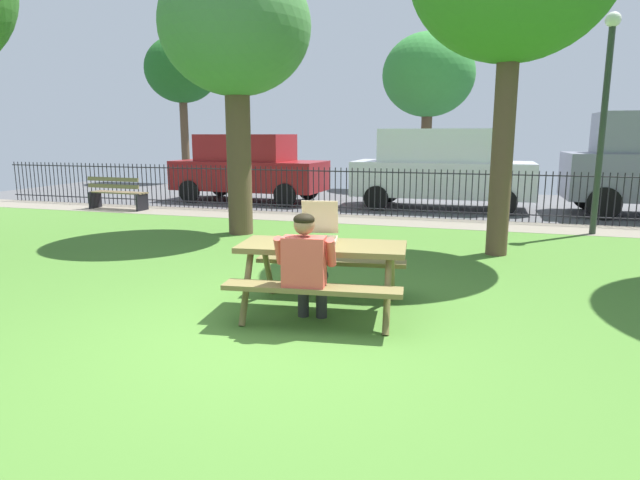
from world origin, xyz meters
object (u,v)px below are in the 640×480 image
object	(u,v)px
parked_car_far_left	(249,167)
far_tree_left	(182,70)
pizza_box_open	(319,232)
park_bench_left	(117,194)
pizza_slice_on_table	(286,240)
picnic_table_foreground	(322,260)
parked_car_left	(442,167)
tree_midground_left	(235,30)
adult_at_table	(306,265)
lamp_post_walkway	(605,103)
far_tree_midleft	(428,76)

from	to	relation	value
parked_car_far_left	far_tree_left	distance (m)	8.48
pizza_box_open	park_bench_left	world-z (taller)	pizza_box_open
park_bench_left	parked_car_far_left	bearing A→B (deg)	46.21
pizza_box_open	pizza_slice_on_table	distance (m)	0.38
picnic_table_foreground	parked_car_left	distance (m)	9.16
tree_midground_left	adult_at_table	bearing A→B (deg)	-58.15
pizza_slice_on_table	tree_midground_left	size ratio (longest dim) A/B	0.05
lamp_post_walkway	tree_midground_left	size ratio (longest dim) A/B	0.80
lamp_post_walkway	parked_car_far_left	world-z (taller)	lamp_post_walkway
picnic_table_foreground	pizza_slice_on_table	distance (m)	0.48
far_tree_midleft	pizza_slice_on_table	bearing A→B (deg)	-89.98
parked_car_left	far_tree_midleft	size ratio (longest dim) A/B	0.84
adult_at_table	far_tree_midleft	xyz separation A→B (m)	(-0.43, 15.22, 3.32)
pizza_slice_on_table	tree_midground_left	bearing A→B (deg)	121.18
pizza_box_open	lamp_post_walkway	world-z (taller)	lamp_post_walkway
pizza_slice_on_table	adult_at_table	world-z (taller)	adult_at_table
picnic_table_foreground	tree_midground_left	bearing A→B (deg)	125.03
adult_at_table	parked_car_far_left	bearing A→B (deg)	117.19
park_bench_left	pizza_slice_on_table	bearing A→B (deg)	-42.07
park_bench_left	tree_midground_left	bearing A→B (deg)	-26.31
adult_at_table	park_bench_left	bearing A→B (deg)	137.14
adult_at_table	park_bench_left	distance (m)	10.25
pizza_box_open	parked_car_left	world-z (taller)	parked_car_left
picnic_table_foreground	parked_car_far_left	size ratio (longest dim) A/B	0.44
pizza_slice_on_table	parked_car_far_left	world-z (taller)	parked_car_far_left
adult_at_table	far_tree_left	size ratio (longest dim) A/B	0.20
adult_at_table	lamp_post_walkway	world-z (taller)	lamp_post_walkway
lamp_post_walkway	pizza_box_open	bearing A→B (deg)	-122.47
lamp_post_walkway	tree_midground_left	xyz separation A→B (m)	(-6.70, -1.95, 1.31)
parked_car_far_left	parked_car_left	xyz separation A→B (m)	(5.55, -0.00, 0.09)
parked_car_far_left	far_tree_left	size ratio (longest dim) A/B	0.76
pizza_slice_on_table	parked_car_left	xyz separation A→B (m)	(1.02, 9.06, 0.32)
picnic_table_foreground	parked_car_far_left	distance (m)	10.40
picnic_table_foreground	pizza_slice_on_table	bearing A→B (deg)	171.62
pizza_slice_on_table	far_tree_midleft	world-z (taller)	far_tree_midleft
picnic_table_foreground	park_bench_left	distance (m)	9.92
pizza_slice_on_table	adult_at_table	distance (m)	0.72
lamp_post_walkway	parked_car_left	bearing A→B (deg)	136.81
parked_car_far_left	parked_car_left	bearing A→B (deg)	-0.01
parked_car_far_left	lamp_post_walkway	bearing A→B (deg)	-18.91
park_bench_left	lamp_post_walkway	bearing A→B (deg)	-1.64
park_bench_left	far_tree_midleft	size ratio (longest dim) A/B	0.30
parked_car_far_left	far_tree_left	xyz separation A→B (m)	(-5.36, 5.58, 3.47)
pizza_slice_on_table	park_bench_left	bearing A→B (deg)	137.93
adult_at_table	tree_midground_left	size ratio (longest dim) A/B	0.23
lamp_post_walkway	far_tree_left	size ratio (longest dim) A/B	0.71
tree_midground_left	far_tree_midleft	xyz separation A→B (m)	(2.49, 10.52, 0.14)
pizza_box_open	parked_car_left	distance (m)	9.04
park_bench_left	lamp_post_walkway	size ratio (longest dim) A/B	0.39
pizza_slice_on_table	park_bench_left	world-z (taller)	park_bench_left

